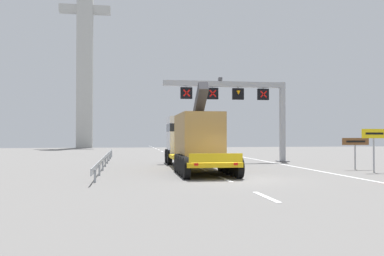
# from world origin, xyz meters

# --- Properties ---
(ground) EXTENTS (112.00, 112.00, 0.00)m
(ground) POSITION_xyz_m (0.00, 0.00, 0.00)
(ground) COLOR slate
(lane_markings) EXTENTS (0.20, 75.66, 0.01)m
(lane_markings) POSITION_xyz_m (-0.60, 30.53, 0.01)
(lane_markings) COLOR silver
(lane_markings) RESTS_ON ground
(edge_line_right) EXTENTS (0.20, 63.00, 0.01)m
(edge_line_right) POSITION_xyz_m (6.20, 12.00, 0.01)
(edge_line_right) COLOR silver
(edge_line_right) RESTS_ON ground
(overhead_lane_gantry) EXTENTS (10.49, 0.90, 6.96)m
(overhead_lane_gantry) POSITION_xyz_m (3.91, 12.87, 5.33)
(overhead_lane_gantry) COLOR #9EA0A5
(overhead_lane_gantry) RESTS_ON ground
(heavy_haul_truck_yellow) EXTENTS (3.20, 14.10, 5.30)m
(heavy_haul_truck_yellow) POSITION_xyz_m (-1.06, 7.72, 1.99)
(heavy_haul_truck_yellow) COLOR yellow
(heavy_haul_truck_yellow) RESTS_ON ground
(exit_sign_yellow) EXTENTS (1.59, 0.15, 2.59)m
(exit_sign_yellow) POSITION_xyz_m (8.99, 2.29, 1.98)
(exit_sign_yellow) COLOR #9EA0A5
(exit_sign_yellow) RESTS_ON ground
(tourist_info_sign_brown) EXTENTS (1.83, 0.15, 2.04)m
(tourist_info_sign_brown) POSITION_xyz_m (9.00, 4.34, 1.59)
(tourist_info_sign_brown) COLOR #9EA0A5
(tourist_info_sign_brown) RESTS_ON ground
(guardrail_left) EXTENTS (0.13, 26.24, 0.76)m
(guardrail_left) POSITION_xyz_m (-7.01, 11.12, 0.56)
(guardrail_left) COLOR #999EA3
(guardrail_left) RESTS_ON ground
(bridge_pylon_distant) EXTENTS (9.00, 2.00, 40.12)m
(bridge_pylon_distant) POSITION_xyz_m (-12.84, 55.91, 20.46)
(bridge_pylon_distant) COLOR #B7B7B2
(bridge_pylon_distant) RESTS_ON ground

